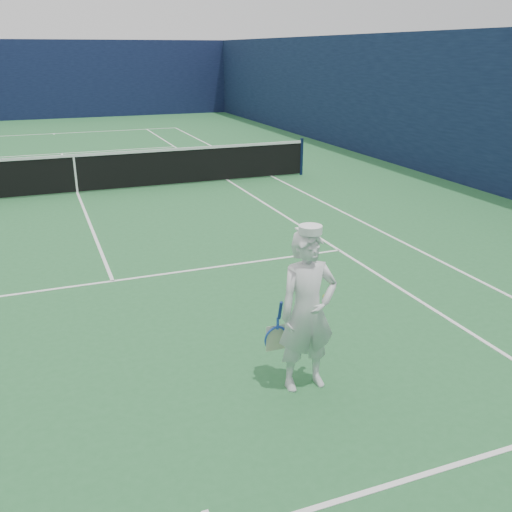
{
  "coord_description": "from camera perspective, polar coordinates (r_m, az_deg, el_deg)",
  "views": [
    {
      "loc": [
        -0.92,
        -15.1,
        3.49
      ],
      "look_at": [
        1.56,
        -8.72,
        1.01
      ],
      "focal_mm": 40.0,
      "sensor_mm": 36.0,
      "label": 1
    }
  ],
  "objects": [
    {
      "name": "tennis_player",
      "position": [
        6.06,
        5.17,
        -5.52
      ],
      "size": [
        0.77,
        0.47,
        1.84
      ],
      "rotation": [
        0.0,
        0.0,
        -0.02
      ],
      "color": "white",
      "rests_on": "ground"
    },
    {
      "name": "tennis_net",
      "position": [
        15.41,
        -17.63,
        8.02
      ],
      "size": [
        12.88,
        0.09,
        1.07
      ],
      "color": "#141E4C",
      "rests_on": "ground"
    },
    {
      "name": "windscreen_fence",
      "position": [
        15.2,
        -18.21,
        13.34
      ],
      "size": [
        20.12,
        36.12,
        4.0
      ],
      "color": "#0F1637",
      "rests_on": "ground"
    },
    {
      "name": "court_markings",
      "position": [
        15.52,
        -17.42,
        6.03
      ],
      "size": [
        11.03,
        23.83,
        0.01
      ],
      "color": "white",
      "rests_on": "ground"
    },
    {
      "name": "ground",
      "position": [
        15.52,
        -17.42,
        6.02
      ],
      "size": [
        80.0,
        80.0,
        0.0
      ],
      "primitive_type": "plane",
      "color": "#266534",
      "rests_on": "ground"
    }
  ]
}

